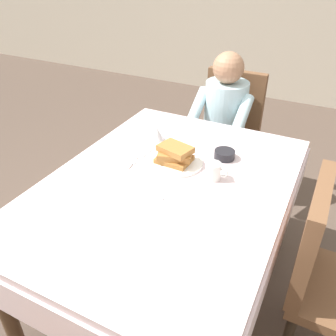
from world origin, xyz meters
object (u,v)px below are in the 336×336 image
at_px(chair_right_side, 327,270).
at_px(syrup_pitcher, 157,134).
at_px(cup_coffee, 214,171).
at_px(dining_table_main, 166,198).
at_px(plate_breakfast, 176,162).
at_px(fork_left_of_plate, 142,157).
at_px(knife_right_of_plate, 209,174).
at_px(diner_person, 223,117).
at_px(breakfast_stack, 175,154).
at_px(spoon_near_edge, 151,193).
at_px(bowl_butter, 224,154).
at_px(chair_diner, 228,126).

xyz_separation_m(chair_right_side, syrup_pitcher, (-1.02, 0.38, 0.25)).
bearing_deg(cup_coffee, dining_table_main, -143.20).
xyz_separation_m(plate_breakfast, fork_left_of_plate, (-0.19, -0.02, -0.01)).
xyz_separation_m(syrup_pitcher, knife_right_of_plate, (0.41, -0.22, -0.04)).
bearing_deg(plate_breakfast, diner_person, 91.77).
distance_m(plate_breakfast, breakfast_stack, 0.05).
relative_size(cup_coffee, fork_left_of_plate, 0.63).
height_order(knife_right_of_plate, spoon_near_edge, same).
xyz_separation_m(diner_person, chair_right_side, (0.83, -1.01, -0.14)).
height_order(breakfast_stack, bowl_butter, breakfast_stack).
bearing_deg(dining_table_main, diner_person, 93.49).
relative_size(dining_table_main, cup_coffee, 13.49).
bearing_deg(spoon_near_edge, dining_table_main, 88.99).
xyz_separation_m(plate_breakfast, syrup_pitcher, (-0.22, 0.20, 0.03)).
height_order(chair_right_side, plate_breakfast, chair_right_side).
xyz_separation_m(diner_person, syrup_pitcher, (-0.19, -0.64, 0.11)).
distance_m(chair_diner, diner_person, 0.21).
bearing_deg(chair_diner, fork_left_of_plate, 80.75).
bearing_deg(fork_left_of_plate, bowl_butter, -61.83).
height_order(syrup_pitcher, knife_right_of_plate, syrup_pitcher).
bearing_deg(chair_diner, breakfast_stack, 91.23).
bearing_deg(diner_person, dining_table_main, 93.49).
bearing_deg(fork_left_of_plate, syrup_pitcher, 9.52).
height_order(dining_table_main, spoon_near_edge, spoon_near_edge).
distance_m(bowl_butter, fork_left_of_plate, 0.44).
height_order(bowl_butter, spoon_near_edge, bowl_butter).
bearing_deg(bowl_butter, spoon_near_edge, -113.13).
bearing_deg(knife_right_of_plate, fork_left_of_plate, 94.28).
xyz_separation_m(dining_table_main, plate_breakfast, (-0.04, 0.18, 0.10)).
relative_size(chair_diner, cup_coffee, 8.23).
relative_size(plate_breakfast, fork_left_of_plate, 1.56).
xyz_separation_m(chair_right_side, plate_breakfast, (-0.81, 0.18, 0.22)).
bearing_deg(diner_person, spoon_near_edge, 91.86).
bearing_deg(breakfast_stack, chair_right_side, -12.19).
distance_m(dining_table_main, knife_right_of_plate, 0.24).
relative_size(cup_coffee, bowl_butter, 1.03).
height_order(dining_table_main, syrup_pitcher, syrup_pitcher).
xyz_separation_m(cup_coffee, knife_right_of_plate, (-0.03, 0.02, -0.04)).
bearing_deg(cup_coffee, bowl_butter, 94.23).
height_order(plate_breakfast, knife_right_of_plate, plate_breakfast).
xyz_separation_m(dining_table_main, chair_diner, (-0.06, 1.17, -0.12)).
height_order(syrup_pitcher, spoon_near_edge, syrup_pitcher).
height_order(breakfast_stack, cup_coffee, breakfast_stack).
bearing_deg(breakfast_stack, chair_diner, 91.23).
height_order(syrup_pitcher, fork_left_of_plate, syrup_pitcher).
bearing_deg(syrup_pitcher, breakfast_stack, -43.60).
height_order(chair_right_side, breakfast_stack, chair_right_side).
relative_size(fork_left_of_plate, knife_right_of_plate, 0.90).
distance_m(breakfast_stack, bowl_butter, 0.27).
bearing_deg(dining_table_main, chair_diner, 93.03).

